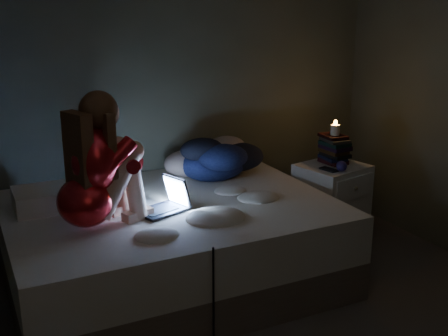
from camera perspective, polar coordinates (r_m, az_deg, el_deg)
wall_back at (r=4.38m, az=-5.92°, el=9.26°), size 3.60×0.02×2.60m
bed at (r=3.81m, az=-5.38°, el=-7.69°), size 2.09×1.57×0.57m
pillow at (r=3.76m, az=-17.25°, el=-2.93°), size 0.46×0.33×0.13m
woman at (r=3.24m, az=-14.25°, el=0.49°), size 0.58×0.47×0.80m
laptop at (r=3.52m, az=-6.50°, el=-2.81°), size 0.37×0.31×0.22m
clothes_pile at (r=4.19m, az=-1.15°, el=1.20°), size 0.63×0.55×0.33m
nightstand at (r=4.49m, az=10.86°, el=-3.65°), size 0.56×0.52×0.64m
book_stack at (r=4.41m, az=11.18°, el=1.95°), size 0.19×0.25×0.24m
candle at (r=4.37m, az=11.30°, el=3.98°), size 0.07×0.07×0.08m
phone at (r=4.26m, az=10.27°, el=-0.09°), size 0.07×0.14×0.01m
blue_orb at (r=4.22m, az=11.47°, el=0.17°), size 0.08×0.08×0.08m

